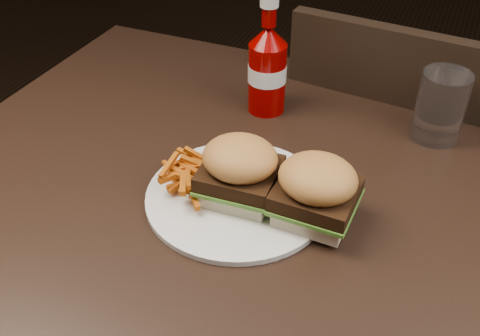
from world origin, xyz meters
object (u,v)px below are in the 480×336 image
at_px(plate, 237,197).
at_px(tumbler, 440,108).
at_px(chair_far, 394,179).
at_px(ketchup_bottle, 267,79).
at_px(dining_table, 310,201).

relative_size(plate, tumbler, 2.15).
relative_size(chair_far, tumbler, 3.48).
bearing_deg(chair_far, tumbler, 108.92).
bearing_deg(tumbler, ketchup_bottle, -174.30).
distance_m(dining_table, chair_far, 0.59).
bearing_deg(ketchup_bottle, plate, -78.44).
bearing_deg(dining_table, tumbler, 56.23).
relative_size(plate, ketchup_bottle, 2.02).
distance_m(chair_far, plate, 0.67).
height_order(chair_far, tumbler, tumbler).
distance_m(dining_table, ketchup_bottle, 0.25).
xyz_separation_m(dining_table, ketchup_bottle, (-0.14, 0.19, 0.08)).
bearing_deg(chair_far, dining_table, 86.59).
distance_m(ketchup_bottle, tumbler, 0.29).
height_order(dining_table, plate, plate).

